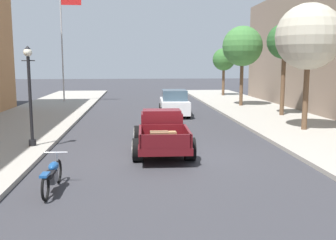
{
  "coord_description": "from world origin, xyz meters",
  "views": [
    {
      "loc": [
        -1.18,
        -13.6,
        3.34
      ],
      "look_at": [
        0.16,
        2.11,
        1.0
      ],
      "focal_mm": 41.0,
      "sensor_mm": 36.0,
      "label": 1
    }
  ],
  "objects_px": {
    "street_tree_third": "(242,46)",
    "street_tree_farthest": "(224,60)",
    "street_tree_second": "(285,42)",
    "motorcycle_parked": "(52,175)",
    "hotrod_truck_maroon": "(162,131)",
    "flagpole": "(64,33)",
    "street_tree_nearest": "(309,37)",
    "street_lamp_near": "(30,88)",
    "car_background_white": "(174,103)"
  },
  "relations": [
    {
      "from": "street_lamp_near",
      "to": "street_tree_nearest",
      "type": "bearing_deg",
      "value": 12.48
    },
    {
      "from": "car_background_white",
      "to": "street_lamp_near",
      "type": "height_order",
      "value": "street_lamp_near"
    },
    {
      "from": "flagpole",
      "to": "street_tree_second",
      "type": "distance_m",
      "value": 17.66
    },
    {
      "from": "motorcycle_parked",
      "to": "street_tree_farthest",
      "type": "bearing_deg",
      "value": 68.49
    },
    {
      "from": "hotrod_truck_maroon",
      "to": "street_tree_third",
      "type": "distance_m",
      "value": 16.18
    },
    {
      "from": "flagpole",
      "to": "street_tree_second",
      "type": "bearing_deg",
      "value": -33.06
    },
    {
      "from": "street_tree_nearest",
      "to": "street_tree_farthest",
      "type": "xyz_separation_m",
      "value": [
        0.63,
        20.12,
        -0.88
      ]
    },
    {
      "from": "hotrod_truck_maroon",
      "to": "car_background_white",
      "type": "height_order",
      "value": "car_background_white"
    },
    {
      "from": "hotrod_truck_maroon",
      "to": "street_lamp_near",
      "type": "relative_size",
      "value": 1.29
    },
    {
      "from": "motorcycle_parked",
      "to": "street_tree_nearest",
      "type": "distance_m",
      "value": 13.62
    },
    {
      "from": "street_tree_third",
      "to": "car_background_white",
      "type": "bearing_deg",
      "value": -143.9
    },
    {
      "from": "motorcycle_parked",
      "to": "street_tree_third",
      "type": "height_order",
      "value": "street_tree_third"
    },
    {
      "from": "flagpole",
      "to": "street_tree_third",
      "type": "height_order",
      "value": "flagpole"
    },
    {
      "from": "car_background_white",
      "to": "street_tree_second",
      "type": "distance_m",
      "value": 7.75
    },
    {
      "from": "flagpole",
      "to": "street_tree_farthest",
      "type": "bearing_deg",
      "value": 20.1
    },
    {
      "from": "car_background_white",
      "to": "street_tree_nearest",
      "type": "xyz_separation_m",
      "value": [
        5.67,
        -6.73,
        3.79
      ]
    },
    {
      "from": "hotrod_truck_maroon",
      "to": "flagpole",
      "type": "distance_m",
      "value": 19.95
    },
    {
      "from": "car_background_white",
      "to": "street_tree_farthest",
      "type": "xyz_separation_m",
      "value": [
        6.31,
        13.39,
        2.92
      ]
    },
    {
      "from": "street_tree_nearest",
      "to": "street_tree_farthest",
      "type": "bearing_deg",
      "value": 88.2
    },
    {
      "from": "street_lamp_near",
      "to": "street_tree_nearest",
      "type": "relative_size",
      "value": 0.64
    },
    {
      "from": "car_background_white",
      "to": "street_tree_nearest",
      "type": "distance_m",
      "value": 9.58
    },
    {
      "from": "car_background_white",
      "to": "street_lamp_near",
      "type": "xyz_separation_m",
      "value": [
        -6.52,
        -9.43,
        1.62
      ]
    },
    {
      "from": "street_lamp_near",
      "to": "flagpole",
      "type": "distance_m",
      "value": 17.91
    },
    {
      "from": "street_tree_second",
      "to": "street_lamp_near",
      "type": "bearing_deg",
      "value": -148.91
    },
    {
      "from": "motorcycle_parked",
      "to": "street_tree_second",
      "type": "bearing_deg",
      "value": 49.09
    },
    {
      "from": "street_tree_third",
      "to": "street_tree_second",
      "type": "bearing_deg",
      "value": -79.43
    },
    {
      "from": "street_tree_second",
      "to": "street_tree_farthest",
      "type": "distance_m",
      "value": 14.96
    },
    {
      "from": "motorcycle_parked",
      "to": "car_background_white",
      "type": "relative_size",
      "value": 0.49
    },
    {
      "from": "street_lamp_near",
      "to": "street_tree_third",
      "type": "distance_m",
      "value": 18.19
    },
    {
      "from": "street_tree_third",
      "to": "street_tree_farthest",
      "type": "distance_m",
      "value": 9.44
    },
    {
      "from": "car_background_white",
      "to": "street_tree_third",
      "type": "bearing_deg",
      "value": 36.1
    },
    {
      "from": "car_background_white",
      "to": "street_tree_third",
      "type": "distance_m",
      "value": 7.83
    },
    {
      "from": "hotrod_truck_maroon",
      "to": "motorcycle_parked",
      "type": "bearing_deg",
      "value": -125.35
    },
    {
      "from": "street_lamp_near",
      "to": "street_tree_third",
      "type": "height_order",
      "value": "street_tree_third"
    },
    {
      "from": "street_tree_farthest",
      "to": "street_tree_second",
      "type": "bearing_deg",
      "value": -89.01
    },
    {
      "from": "street_tree_nearest",
      "to": "street_tree_second",
      "type": "distance_m",
      "value": 5.27
    },
    {
      "from": "flagpole",
      "to": "street_tree_farthest",
      "type": "xyz_separation_m",
      "value": [
        14.51,
        5.31,
        -2.09
      ]
    },
    {
      "from": "hotrod_truck_maroon",
      "to": "street_tree_third",
      "type": "relative_size",
      "value": 0.84
    },
    {
      "from": "street_tree_nearest",
      "to": "street_tree_second",
      "type": "bearing_deg",
      "value": 80.27
    },
    {
      "from": "street_tree_farthest",
      "to": "street_tree_nearest",
      "type": "bearing_deg",
      "value": -91.8
    },
    {
      "from": "hotrod_truck_maroon",
      "to": "flagpole",
      "type": "relative_size",
      "value": 0.54
    },
    {
      "from": "hotrod_truck_maroon",
      "to": "street_tree_third",
      "type": "height_order",
      "value": "street_tree_third"
    },
    {
      "from": "hotrod_truck_maroon",
      "to": "street_lamp_near",
      "type": "distance_m",
      "value": 5.31
    },
    {
      "from": "car_background_white",
      "to": "motorcycle_parked",
      "type": "bearing_deg",
      "value": -107.91
    },
    {
      "from": "motorcycle_parked",
      "to": "car_background_white",
      "type": "height_order",
      "value": "car_background_white"
    },
    {
      "from": "street_tree_nearest",
      "to": "street_tree_farthest",
      "type": "distance_m",
      "value": 20.15
    },
    {
      "from": "street_lamp_near",
      "to": "street_tree_second",
      "type": "relative_size",
      "value": 0.69
    },
    {
      "from": "motorcycle_parked",
      "to": "street_lamp_near",
      "type": "xyz_separation_m",
      "value": [
        -1.82,
        5.11,
        1.94
      ]
    },
    {
      "from": "motorcycle_parked",
      "to": "street_tree_farthest",
      "type": "distance_m",
      "value": 30.19
    },
    {
      "from": "motorcycle_parked",
      "to": "car_background_white",
      "type": "xyz_separation_m",
      "value": [
        4.7,
        14.54,
        0.33
      ]
    }
  ]
}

